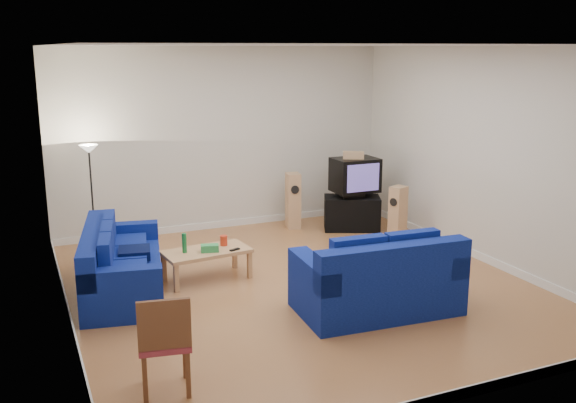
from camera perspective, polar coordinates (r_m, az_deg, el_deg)
name	(u,v)px	position (r m, az deg, el deg)	size (l,w,h in m)	color
room	(300,175)	(8.41, 1.09, 2.36)	(6.01, 6.51, 3.21)	brown
sofa_three_seat	(119,269)	(8.81, -14.82, -5.82)	(1.37, 2.39, 0.87)	#061259
sofa_loveseat	(379,284)	(7.96, 8.08, -7.26)	(1.99, 1.20, 0.96)	#061259
coffee_table	(207,254)	(9.03, -7.25, -4.63)	(1.24, 0.72, 0.43)	tan
bottle	(184,243)	(8.90, -9.20, -3.66)	(0.06, 0.06, 0.27)	#197233
tissue_box	(210,248)	(8.92, -6.97, -4.14)	(0.24, 0.13, 0.10)	green
red_canister	(224,240)	(9.17, -5.73, -3.47)	(0.10, 0.10, 0.15)	red
remote	(235,250)	(8.96, -4.76, -4.28)	(0.15, 0.05, 0.02)	black
tv_stand	(352,213)	(11.50, 5.70, -1.03)	(0.97, 0.54, 0.60)	black
av_receiver	(352,194)	(11.41, 5.70, 0.63)	(0.39, 0.31, 0.09)	black
television	(355,175)	(11.39, 5.99, 2.36)	(0.77, 0.59, 0.60)	black
centre_speaker	(354,155)	(11.26, 5.84, 4.12)	(0.36, 0.15, 0.13)	tan
speaker_left	(293,201)	(11.47, 0.46, 0.07)	(0.29, 0.34, 1.00)	tan
speaker_right	(398,213)	(10.93, 9.73, -1.03)	(0.33, 0.30, 0.92)	tan
floor_lamp	(90,164)	(10.41, -17.21, 3.21)	(0.29, 0.29, 1.72)	black
dining_chair	(164,339)	(6.15, -10.92, -11.92)	(0.55, 0.55, 1.00)	brown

